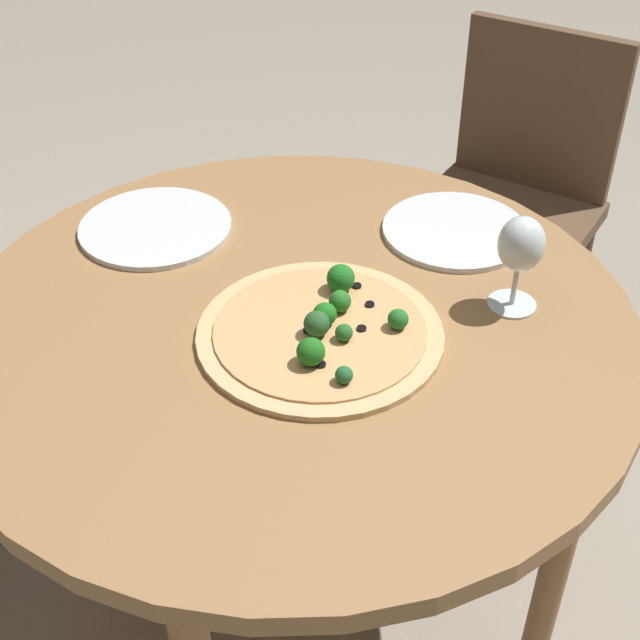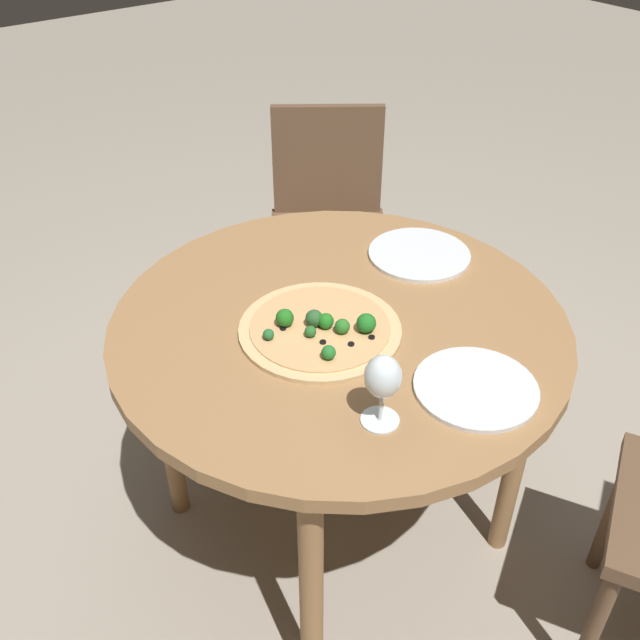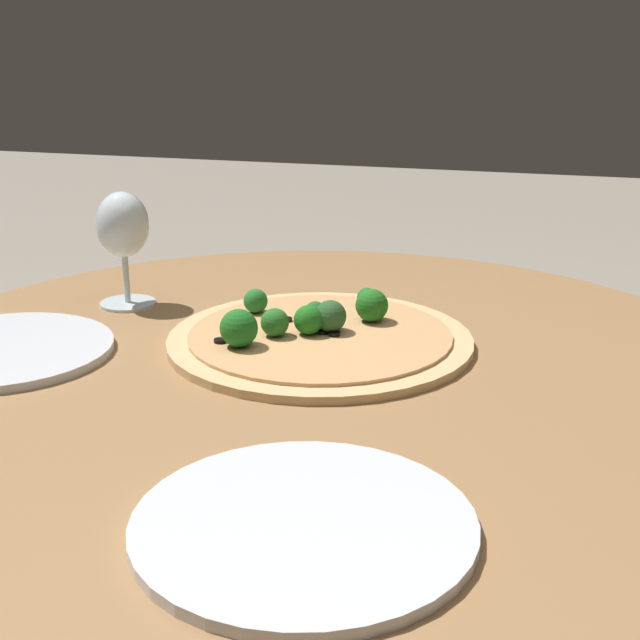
{
  "view_description": "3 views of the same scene",
  "coord_description": "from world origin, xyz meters",
  "px_view_note": "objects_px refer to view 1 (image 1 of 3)",
  "views": [
    {
      "loc": [
        -0.93,
        0.49,
        1.53
      ],
      "look_at": [
        -0.06,
        -0.01,
        0.75
      ],
      "focal_mm": 50.0,
      "sensor_mm": 36.0,
      "label": 1
    },
    {
      "loc": [
        -0.81,
        -1.0,
        1.67
      ],
      "look_at": [
        -0.06,
        -0.01,
        0.75
      ],
      "focal_mm": 40.0,
      "sensor_mm": 36.0,
      "label": 2
    },
    {
      "loc": [
        0.88,
        0.26,
        1.08
      ],
      "look_at": [
        -0.06,
        -0.01,
        0.75
      ],
      "focal_mm": 50.0,
      "sensor_mm": 36.0,
      "label": 3
    }
  ],
  "objects_px": {
    "plate_near": "(155,227)",
    "pizza": "(322,330)",
    "plate_far": "(455,230)",
    "wine_glass": "(521,248)",
    "chair": "(510,200)"
  },
  "relations": [
    {
      "from": "chair",
      "to": "wine_glass",
      "type": "xyz_separation_m",
      "value": [
        -0.57,
        0.51,
        0.35
      ]
    },
    {
      "from": "pizza",
      "to": "plate_near",
      "type": "bearing_deg",
      "value": 14.51
    },
    {
      "from": "pizza",
      "to": "plate_near",
      "type": "xyz_separation_m",
      "value": [
        0.39,
        0.1,
        -0.01
      ]
    },
    {
      "from": "plate_far",
      "to": "pizza",
      "type": "bearing_deg",
      "value": 111.22
    },
    {
      "from": "pizza",
      "to": "plate_near",
      "type": "height_order",
      "value": "pizza"
    },
    {
      "from": "pizza",
      "to": "plate_far",
      "type": "height_order",
      "value": "pizza"
    },
    {
      "from": "plate_near",
      "to": "plate_far",
      "type": "distance_m",
      "value": 0.51
    },
    {
      "from": "chair",
      "to": "wine_glass",
      "type": "height_order",
      "value": "wine_glass"
    },
    {
      "from": "plate_far",
      "to": "plate_near",
      "type": "bearing_deg",
      "value": 58.9
    },
    {
      "from": "wine_glass",
      "to": "plate_far",
      "type": "bearing_deg",
      "value": -13.25
    },
    {
      "from": "plate_near",
      "to": "plate_far",
      "type": "bearing_deg",
      "value": -121.1
    },
    {
      "from": "plate_near",
      "to": "chair",
      "type": "bearing_deg",
      "value": -83.48
    },
    {
      "from": "plate_near",
      "to": "pizza",
      "type": "bearing_deg",
      "value": -165.49
    },
    {
      "from": "chair",
      "to": "wine_glass",
      "type": "distance_m",
      "value": 0.85
    },
    {
      "from": "plate_near",
      "to": "plate_far",
      "type": "height_order",
      "value": "same"
    }
  ]
}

